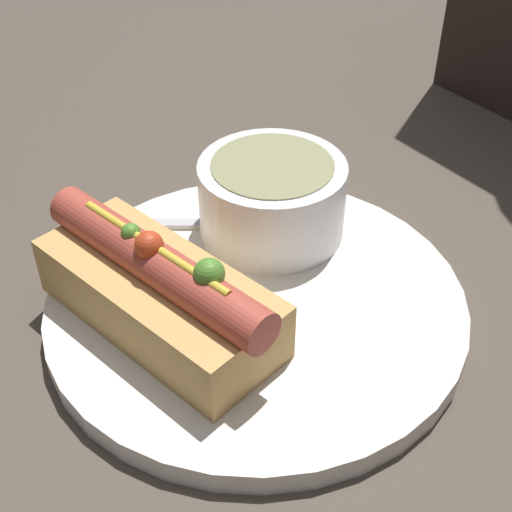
# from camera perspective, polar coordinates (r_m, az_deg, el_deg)

# --- Properties ---
(ground_plane) EXTENTS (4.00, 4.00, 0.00)m
(ground_plane) POSITION_cam_1_polar(r_m,az_deg,el_deg) (0.45, 0.00, -4.59)
(ground_plane) COLOR #4C4238
(dinner_plate) EXTENTS (0.26, 0.26, 0.02)m
(dinner_plate) POSITION_cam_1_polar(r_m,az_deg,el_deg) (0.45, 0.00, -3.88)
(dinner_plate) COLOR white
(dinner_plate) RESTS_ON ground_plane
(hot_dog) EXTENTS (0.17, 0.09, 0.07)m
(hot_dog) POSITION_cam_1_polar(r_m,az_deg,el_deg) (0.41, -7.79, -2.66)
(hot_dog) COLOR tan
(hot_dog) RESTS_ON dinner_plate
(soup_bowl) EXTENTS (0.10, 0.10, 0.05)m
(soup_bowl) POSITION_cam_1_polar(r_m,az_deg,el_deg) (0.48, 1.28, 4.88)
(soup_bowl) COLOR white
(soup_bowl) RESTS_ON dinner_plate
(spoon) EXTENTS (0.10, 0.13, 0.01)m
(spoon) POSITION_cam_1_polar(r_m,az_deg,el_deg) (0.49, -1.08, 2.70)
(spoon) COLOR #B7B7BC
(spoon) RESTS_ON dinner_plate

